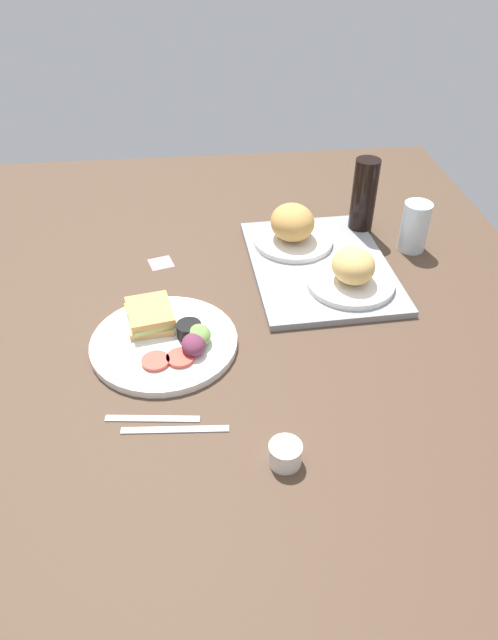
# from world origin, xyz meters

# --- Properties ---
(ground_plane) EXTENTS (1.90, 1.50, 0.03)m
(ground_plane) POSITION_xyz_m (0.00, 0.00, -0.01)
(ground_plane) COLOR #4C3828
(serving_tray) EXTENTS (0.46, 0.35, 0.02)m
(serving_tray) POSITION_xyz_m (-0.22, 0.23, 0.01)
(serving_tray) COLOR gray
(serving_tray) RESTS_ON ground_plane
(bread_plate_near) EXTENTS (0.20, 0.20, 0.10)m
(bread_plate_near) POSITION_xyz_m (-0.32, 0.18, 0.06)
(bread_plate_near) COLOR white
(bread_plate_near) RESTS_ON serving_tray
(bread_plate_far) EXTENTS (0.20, 0.20, 0.09)m
(bread_plate_far) POSITION_xyz_m (-0.12, 0.28, 0.05)
(bread_plate_far) COLOR white
(bread_plate_far) RESTS_ON serving_tray
(plate_with_salad) EXTENTS (0.30, 0.30, 0.05)m
(plate_with_salad) POSITION_xyz_m (0.03, -0.14, 0.02)
(plate_with_salad) COLOR white
(plate_with_salad) RESTS_ON ground_plane
(drinking_glass) EXTENTS (0.07, 0.07, 0.13)m
(drinking_glass) POSITION_xyz_m (-0.28, 0.48, 0.06)
(drinking_glass) COLOR silver
(drinking_glass) RESTS_ON ground_plane
(soda_bottle) EXTENTS (0.06, 0.06, 0.20)m
(soda_bottle) POSITION_xyz_m (-0.38, 0.37, 0.10)
(soda_bottle) COLOR black
(soda_bottle) RESTS_ON ground_plane
(espresso_cup) EXTENTS (0.06, 0.06, 0.04)m
(espresso_cup) POSITION_xyz_m (0.35, 0.05, 0.02)
(espresso_cup) COLOR silver
(espresso_cup) RESTS_ON ground_plane
(fork) EXTENTS (0.03, 0.17, 0.01)m
(fork) POSITION_xyz_m (0.24, -0.17, 0.00)
(fork) COLOR #B7B7BC
(fork) RESTS_ON ground_plane
(knife) EXTENTS (0.03, 0.19, 0.01)m
(knife) POSITION_xyz_m (0.27, -0.13, 0.00)
(knife) COLOR #B7B7BC
(knife) RESTS_ON ground_plane
(sticky_note) EXTENTS (0.07, 0.07, 0.00)m
(sticky_note) POSITION_xyz_m (-0.28, -0.16, 0.00)
(sticky_note) COLOR pink
(sticky_note) RESTS_ON ground_plane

